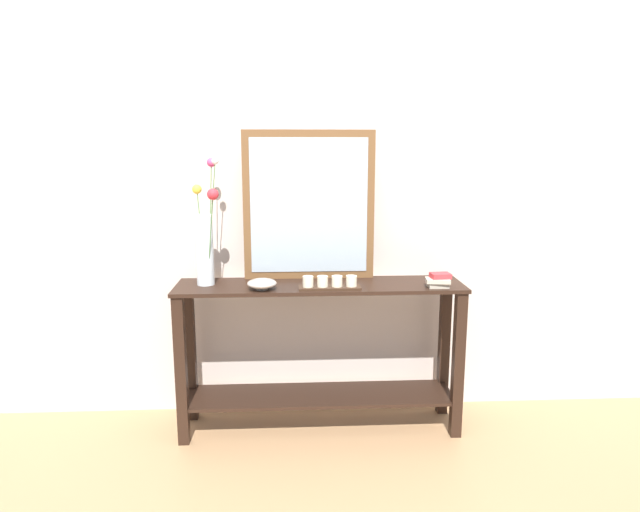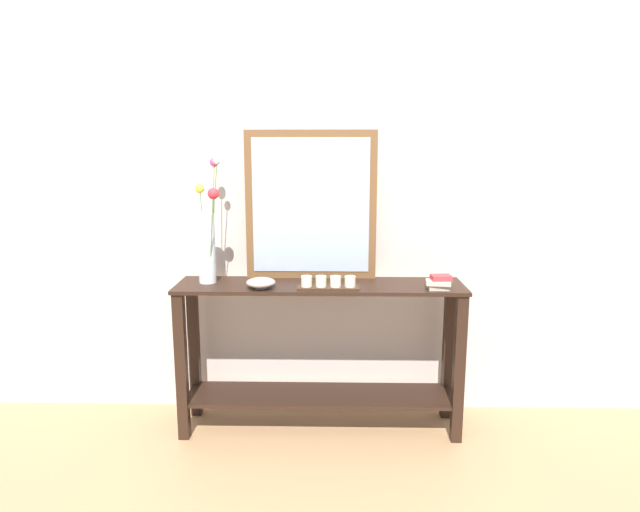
{
  "view_description": "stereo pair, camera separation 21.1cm",
  "coord_description": "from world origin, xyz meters",
  "px_view_note": "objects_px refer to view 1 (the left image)",
  "views": [
    {
      "loc": [
        -0.15,
        -2.82,
        1.52
      ],
      "look_at": [
        0.0,
        0.0,
        0.97
      ],
      "focal_mm": 30.86,
      "sensor_mm": 36.0,
      "label": 1
    },
    {
      "loc": [
        0.06,
        -2.83,
        1.52
      ],
      "look_at": [
        0.0,
        0.0,
        0.97
      ],
      "focal_mm": 30.86,
      "sensor_mm": 36.0,
      "label": 2
    }
  ],
  "objects_px": {
    "tall_vase_left": "(205,241)",
    "decorative_bowl": "(262,284)",
    "candle_tray": "(330,283)",
    "mirror_leaning": "(309,206)",
    "console_table": "(320,343)",
    "book_stack": "(439,280)"
  },
  "relations": [
    {
      "from": "mirror_leaning",
      "to": "decorative_bowl",
      "type": "distance_m",
      "value": 0.51
    },
    {
      "from": "tall_vase_left",
      "to": "candle_tray",
      "type": "xyz_separation_m",
      "value": [
        0.64,
        -0.13,
        -0.2
      ]
    },
    {
      "from": "mirror_leaning",
      "to": "decorative_bowl",
      "type": "height_order",
      "value": "mirror_leaning"
    },
    {
      "from": "mirror_leaning",
      "to": "decorative_bowl",
      "type": "xyz_separation_m",
      "value": [
        -0.25,
        -0.24,
        -0.37
      ]
    },
    {
      "from": "candle_tray",
      "to": "tall_vase_left",
      "type": "bearing_deg",
      "value": 168.81
    },
    {
      "from": "console_table",
      "to": "mirror_leaning",
      "type": "bearing_deg",
      "value": 110.15
    },
    {
      "from": "tall_vase_left",
      "to": "candle_tray",
      "type": "bearing_deg",
      "value": -11.19
    },
    {
      "from": "mirror_leaning",
      "to": "console_table",
      "type": "bearing_deg",
      "value": -69.85
    },
    {
      "from": "mirror_leaning",
      "to": "tall_vase_left",
      "type": "xyz_separation_m",
      "value": [
        -0.54,
        -0.12,
        -0.17
      ]
    },
    {
      "from": "candle_tray",
      "to": "decorative_bowl",
      "type": "relative_size",
      "value": 2.12
    },
    {
      "from": "mirror_leaning",
      "to": "tall_vase_left",
      "type": "bearing_deg",
      "value": -167.66
    },
    {
      "from": "console_table",
      "to": "mirror_leaning",
      "type": "relative_size",
      "value": 1.89
    },
    {
      "from": "candle_tray",
      "to": "book_stack",
      "type": "relative_size",
      "value": 2.39
    },
    {
      "from": "candle_tray",
      "to": "decorative_bowl",
      "type": "height_order",
      "value": "candle_tray"
    },
    {
      "from": "candle_tray",
      "to": "decorative_bowl",
      "type": "bearing_deg",
      "value": 179.37
    },
    {
      "from": "console_table",
      "to": "book_stack",
      "type": "distance_m",
      "value": 0.72
    },
    {
      "from": "console_table",
      "to": "candle_tray",
      "type": "bearing_deg",
      "value": -66.94
    },
    {
      "from": "tall_vase_left",
      "to": "book_stack",
      "type": "height_order",
      "value": "tall_vase_left"
    },
    {
      "from": "console_table",
      "to": "tall_vase_left",
      "type": "relative_size",
      "value": 2.3
    },
    {
      "from": "console_table",
      "to": "tall_vase_left",
      "type": "distance_m",
      "value": 0.82
    },
    {
      "from": "tall_vase_left",
      "to": "decorative_bowl",
      "type": "height_order",
      "value": "tall_vase_left"
    },
    {
      "from": "tall_vase_left",
      "to": "decorative_bowl",
      "type": "relative_size",
      "value": 4.4
    }
  ]
}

